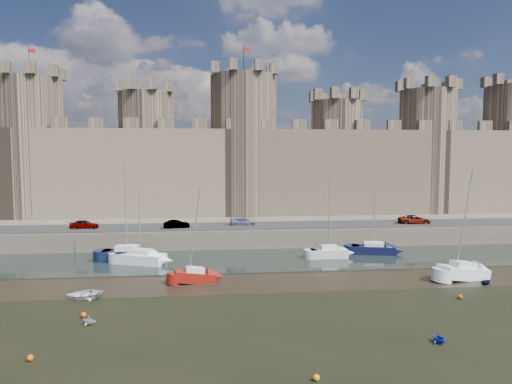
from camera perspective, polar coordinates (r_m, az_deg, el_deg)
ground at (r=31.37m, az=1.72°, el=-18.51°), size 160.00×160.00×0.00m
water_channel at (r=54.15m, az=-1.68°, el=-8.51°), size 160.00×12.00×0.08m
quay at (r=89.37m, az=-3.37°, el=-2.53°), size 160.00×60.00×2.50m
road at (r=63.48m, az=-2.34°, el=-4.26°), size 160.00×7.00×0.10m
castle at (r=76.67m, az=-3.49°, el=4.10°), size 108.50×11.00×29.00m
car_0 at (r=65.25m, az=-20.67°, el=-3.80°), size 3.78×1.76×1.25m
car_1 at (r=62.37m, az=-9.90°, el=-4.00°), size 3.62×1.66×1.15m
car_2 at (r=64.15m, az=-1.54°, el=-3.72°), size 3.84×1.65×1.10m
car_3 at (r=69.32m, az=19.21°, el=-3.28°), size 4.71×2.52×1.26m
sailboat_0 at (r=53.72m, az=-14.27°, el=-7.92°), size 6.00×4.01×10.47m
sailboat_1 at (r=55.65m, az=-15.82°, el=-7.46°), size 5.78×2.62×11.27m
sailboat_2 at (r=55.77m, az=9.08°, el=-7.41°), size 4.40×1.73×9.48m
sailboat_3 at (r=59.11m, az=14.47°, el=-6.86°), size 5.60×3.25×9.22m
sailboat_4 at (r=45.37m, az=-7.61°, el=-10.28°), size 4.15×2.06×9.32m
sailboat_5 at (r=50.53m, az=24.45°, el=-9.01°), size 5.49×3.17×11.15m
dinghy_3 at (r=36.54m, az=-20.13°, el=-14.87°), size 1.50×1.42×0.62m
dinghy_5 at (r=33.64m, az=21.89°, el=-16.60°), size 1.40×1.52×0.67m
dinghy_6 at (r=42.80m, az=-20.73°, el=-11.97°), size 3.53×2.80×0.66m
dinghy_7 at (r=49.37m, az=26.78°, el=-9.94°), size 1.57×1.44×0.69m
buoy_1 at (r=38.20m, az=-20.78°, el=-14.16°), size 0.44×0.44×0.44m
buoy_2 at (r=27.08m, az=7.55°, el=-22.03°), size 0.39×0.39×0.39m
buoy_3 at (r=43.85m, az=24.15°, el=-11.86°), size 0.39×0.39×0.39m
buoy_4 at (r=32.07m, az=-26.39°, el=-18.08°), size 0.40×0.40×0.40m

